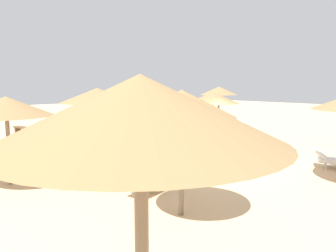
% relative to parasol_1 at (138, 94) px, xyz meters
% --- Properties ---
extents(ground_plane, '(80.00, 80.00, 0.00)m').
position_rel_parasol_1_xyz_m(ground_plane, '(2.48, -1.90, -2.62)').
color(ground_plane, '#DBBA8C').
extents(parasol_1, '(3.13, 3.13, 2.97)m').
position_rel_parasol_1_xyz_m(parasol_1, '(0.00, 0.00, 0.00)').
color(parasol_1, '#75604C').
rests_on(parasol_1, ground).
extents(parasol_2, '(2.26, 2.26, 2.81)m').
position_rel_parasol_1_xyz_m(parasol_2, '(9.00, 3.41, -0.07)').
color(parasol_2, '#75604C').
rests_on(parasol_2, ground).
extents(parasol_3, '(3.17, 3.17, 2.80)m').
position_rel_parasol_1_xyz_m(parasol_3, '(0.44, 3.31, -0.13)').
color(parasol_3, '#75604C').
rests_on(parasol_3, ground).
extents(parasol_4, '(2.25, 2.25, 2.63)m').
position_rel_parasol_1_xyz_m(parasol_4, '(4.02, -0.05, -0.25)').
color(parasol_4, '#75604C').
rests_on(parasol_4, ground).
extents(parasol_5, '(2.66, 2.66, 2.61)m').
position_rel_parasol_1_xyz_m(parasol_5, '(-3.82, 1.33, -0.30)').
color(parasol_5, '#75604C').
rests_on(parasol_5, ground).
extents(parasol_6, '(2.39, 2.39, 3.05)m').
position_rel_parasol_1_xyz_m(parasol_6, '(-5.25, -6.63, 0.13)').
color(parasol_6, '#75604C').
rests_on(parasol_6, ground).
extents(parasol_7, '(2.40, 2.40, 2.85)m').
position_rel_parasol_1_xyz_m(parasol_7, '(-1.80, -3.78, -0.08)').
color(parasol_7, '#75604C').
rests_on(parasol_7, ground).
extents(parasol_9, '(3.09, 3.09, 2.98)m').
position_rel_parasol_1_xyz_m(parasol_9, '(5.63, 7.17, 0.02)').
color(parasol_9, '#75604C').
rests_on(parasol_9, ground).
extents(lounger_1, '(1.95, 1.00, 0.79)m').
position_rel_parasol_1_xyz_m(lounger_1, '(-1.04, -2.05, -2.29)').
color(lounger_1, white).
rests_on(lounger_1, ground).
extents(lounger_2, '(1.35, 1.99, 0.69)m').
position_rel_parasol_1_xyz_m(lounger_2, '(10.42, 2.45, -2.30)').
color(lounger_2, white).
rests_on(lounger_2, ground).
extents(lounger_3, '(0.73, 1.92, 0.71)m').
position_rel_parasol_1_xyz_m(lounger_3, '(0.47, 4.65, -2.30)').
color(lounger_3, white).
rests_on(lounger_3, ground).
extents(lounger_4, '(0.89, 1.95, 0.74)m').
position_rel_parasol_1_xyz_m(lounger_4, '(3.35, -2.19, -2.30)').
color(lounger_4, white).
rests_on(lounger_4, ground).
extents(bench_1, '(1.54, 0.63, 0.49)m').
position_rel_parasol_1_xyz_m(bench_1, '(1.30, 10.46, -2.27)').
color(bench_1, brown).
rests_on(bench_1, ground).
extents(bench_2, '(0.64, 1.54, 0.49)m').
position_rel_parasol_1_xyz_m(bench_2, '(-0.14, 10.64, -2.27)').
color(bench_2, brown).
rests_on(bench_2, ground).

